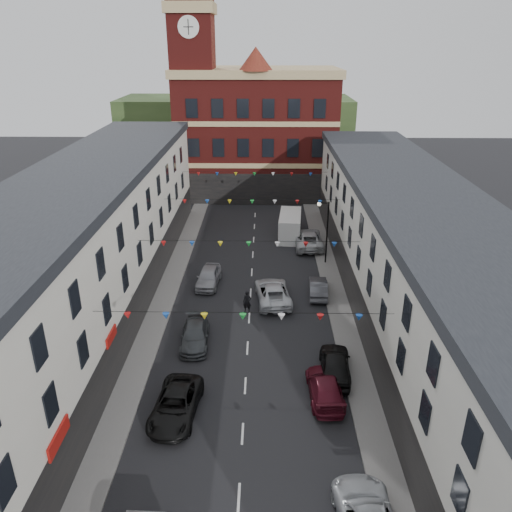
# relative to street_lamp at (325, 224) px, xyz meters

# --- Properties ---
(ground) EXTENTS (160.00, 160.00, 0.00)m
(ground) POSITION_rel_street_lamp_xyz_m (-6.55, -14.00, -3.90)
(ground) COLOR black
(ground) RESTS_ON ground
(pavement_left) EXTENTS (1.80, 64.00, 0.15)m
(pavement_left) POSITION_rel_street_lamp_xyz_m (-13.45, -12.00, -3.83)
(pavement_left) COLOR #605E5B
(pavement_left) RESTS_ON ground
(pavement_right) EXTENTS (1.80, 64.00, 0.15)m
(pavement_right) POSITION_rel_street_lamp_xyz_m (0.35, -12.00, -3.83)
(pavement_right) COLOR #605E5B
(pavement_right) RESTS_ON ground
(terrace_left) EXTENTS (8.40, 56.00, 10.70)m
(terrace_left) POSITION_rel_street_lamp_xyz_m (-18.33, -13.00, 1.44)
(terrace_left) COLOR silver
(terrace_left) RESTS_ON ground
(terrace_right) EXTENTS (8.40, 56.00, 9.70)m
(terrace_right) POSITION_rel_street_lamp_xyz_m (5.23, -13.00, 0.95)
(terrace_right) COLOR beige
(terrace_right) RESTS_ON ground
(civic_building) EXTENTS (20.60, 13.30, 18.50)m
(civic_building) POSITION_rel_street_lamp_xyz_m (-6.55, 23.95, 4.23)
(civic_building) COLOR maroon
(civic_building) RESTS_ON ground
(clock_tower) EXTENTS (5.60, 5.60, 30.00)m
(clock_tower) POSITION_rel_street_lamp_xyz_m (-14.05, 21.00, 11.03)
(clock_tower) COLOR maroon
(clock_tower) RESTS_ON ground
(distant_hill) EXTENTS (40.00, 14.00, 10.00)m
(distant_hill) POSITION_rel_street_lamp_xyz_m (-10.55, 48.00, 1.10)
(distant_hill) COLOR #2C4520
(distant_hill) RESTS_ON ground
(street_lamp) EXTENTS (1.10, 0.36, 6.00)m
(street_lamp) POSITION_rel_street_lamp_xyz_m (0.00, 0.00, 0.00)
(street_lamp) COLOR black
(street_lamp) RESTS_ON ground
(car_left_c) EXTENTS (2.73, 5.22, 1.40)m
(car_left_c) POSITION_rel_street_lamp_xyz_m (-10.28, -20.60, -3.20)
(car_left_c) COLOR black
(car_left_c) RESTS_ON ground
(car_left_d) EXTENTS (2.08, 4.64, 1.32)m
(car_left_d) POSITION_rel_street_lamp_xyz_m (-10.15, -13.50, -3.24)
(car_left_d) COLOR #3F4347
(car_left_d) RESTS_ON ground
(car_left_e) EXTENTS (2.12, 4.56, 1.51)m
(car_left_e) POSITION_rel_street_lamp_xyz_m (-10.15, -4.51, -3.15)
(car_left_e) COLOR #9C9DA4
(car_left_e) RESTS_ON ground
(car_right_c) EXTENTS (2.06, 4.75, 1.36)m
(car_right_c) POSITION_rel_street_lamp_xyz_m (-1.89, -18.95, -3.22)
(car_right_c) COLOR #52101D
(car_right_c) RESTS_ON ground
(car_right_d) EXTENTS (2.30, 4.81, 1.58)m
(car_right_d) POSITION_rel_street_lamp_xyz_m (-1.05, -16.84, -3.11)
(car_right_d) COLOR black
(car_right_d) RESTS_ON ground
(car_right_e) EXTENTS (1.66, 4.14, 1.34)m
(car_right_e) POSITION_rel_street_lamp_xyz_m (-1.05, -6.24, -3.24)
(car_right_e) COLOR #4A4B52
(car_right_e) RESTS_ON ground
(car_right_f) EXTENTS (2.89, 6.00, 1.65)m
(car_right_f) POSITION_rel_street_lamp_xyz_m (-1.05, 4.26, -3.08)
(car_right_f) COLOR #B5B7BA
(car_right_f) RESTS_ON ground
(moving_car) EXTENTS (3.17, 5.77, 1.53)m
(moving_car) POSITION_rel_street_lamp_xyz_m (-4.75, -7.27, -3.14)
(moving_car) COLOR silver
(moving_car) RESTS_ON ground
(white_van) EXTENTS (2.64, 5.81, 2.50)m
(white_van) POSITION_rel_street_lamp_xyz_m (-2.75, 6.90, -2.66)
(white_van) COLOR silver
(white_van) RESTS_ON ground
(pedestrian) EXTENTS (0.70, 0.52, 1.76)m
(pedestrian) POSITION_rel_street_lamp_xyz_m (-6.72, -9.12, -3.02)
(pedestrian) COLOR black
(pedestrian) RESTS_ON ground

